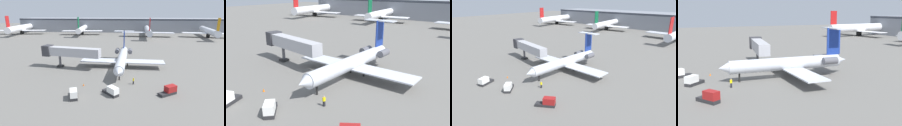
% 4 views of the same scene
% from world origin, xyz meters
% --- Properties ---
extents(ground_plane, '(400.00, 400.00, 0.10)m').
position_xyz_m(ground_plane, '(0.00, 0.00, -0.05)').
color(ground_plane, '#66635E').
extents(regional_jet, '(25.40, 27.96, 10.09)m').
position_xyz_m(regional_jet, '(2.87, 2.48, 3.08)').
color(regional_jet, silver).
rests_on(regional_jet, ground_plane).
extents(jet_bridge, '(18.36, 6.06, 6.61)m').
position_xyz_m(jet_bridge, '(-13.47, 0.65, 4.91)').
color(jet_bridge, '#ADADB2').
rests_on(jet_bridge, ground_plane).
extents(ground_crew_marshaller, '(0.35, 0.45, 1.69)m').
position_xyz_m(ground_crew_marshaller, '(6.01, -10.75, 0.86)').
color(ground_crew_marshaller, black).
rests_on(ground_crew_marshaller, ground_plane).
extents(baggage_tug_lead, '(4.12, 3.34, 1.90)m').
position_xyz_m(baggage_tug_lead, '(13.28, -15.55, 0.84)').
color(baggage_tug_lead, '#262628').
rests_on(baggage_tug_lead, ground_plane).
extents(baggage_tug_trailing, '(3.79, 3.85, 1.90)m').
position_xyz_m(baggage_tug_trailing, '(1.42, -16.90, 0.84)').
color(baggage_tug_trailing, '#262628').
rests_on(baggage_tug_trailing, ground_plane).
extents(baggage_tug_spare, '(2.62, 4.24, 1.90)m').
position_xyz_m(baggage_tug_spare, '(-6.05, -18.88, 0.84)').
color(baggage_tug_spare, '#262628').
rests_on(baggage_tug_spare, ground_plane).
extents(traffic_cone_near, '(0.36, 0.36, 0.55)m').
position_xyz_m(traffic_cone_near, '(-5.55, -12.79, 0.28)').
color(traffic_cone_near, orange).
rests_on(traffic_cone_near, ground_plane).
extents(terminal_building, '(170.26, 25.67, 10.76)m').
position_xyz_m(terminal_building, '(0.00, 106.96, 5.39)').
color(terminal_building, gray).
rests_on(terminal_building, ground_plane).
extents(parked_airliner_west_end, '(34.78, 41.04, 13.78)m').
position_xyz_m(parked_airliner_west_end, '(-74.73, 78.05, 4.48)').
color(parked_airliner_west_end, white).
rests_on(parked_airliner_west_end, ground_plane).
extents(parked_airliner_west_mid, '(29.31, 34.56, 13.08)m').
position_xyz_m(parked_airliner_west_mid, '(-28.80, 78.66, 4.14)').
color(parked_airliner_west_mid, white).
rests_on(parked_airliner_west_mid, ground_plane).
extents(parked_airliner_centre, '(34.37, 40.73, 13.04)m').
position_xyz_m(parked_airliner_centre, '(17.57, 72.08, 4.11)').
color(parked_airliner_centre, silver).
rests_on(parked_airliner_centre, ground_plane).
extents(parked_airliner_east_mid, '(32.69, 38.43, 13.13)m').
position_xyz_m(parked_airliner_east_mid, '(56.45, 71.28, 4.16)').
color(parked_airliner_east_mid, silver).
rests_on(parked_airliner_east_mid, ground_plane).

